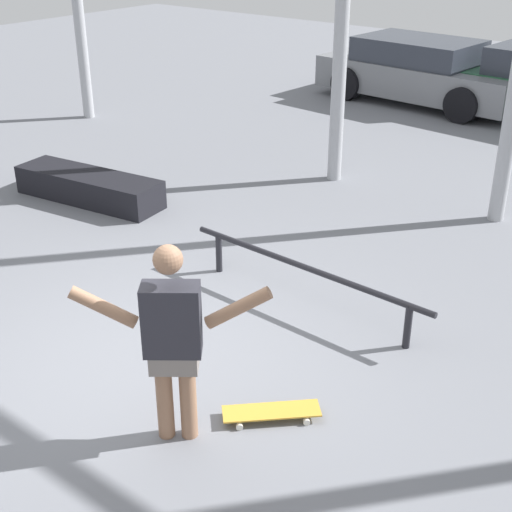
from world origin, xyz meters
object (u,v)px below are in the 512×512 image
(skateboarder, at_px, (173,337))
(grind_box, at_px, (89,187))
(skateboard, at_px, (271,412))
(grind_rail, at_px, (305,273))
(parked_car_grey, at_px, (422,72))

(skateboarder, xyz_separation_m, grind_box, (-4.28, 2.76, -0.69))
(skateboard, xyz_separation_m, grind_rail, (-0.80, 1.61, 0.31))
(skateboarder, bearing_deg, parked_car_grey, 69.31)
(skateboard, bearing_deg, grind_rail, 72.08)
(skateboard, height_order, grind_rail, grind_rail)
(parked_car_grey, bearing_deg, skateboarder, -68.67)
(skateboard, xyz_separation_m, grind_box, (-4.73, 2.16, 0.13))
(grind_rail, bearing_deg, skateboarder, -80.79)
(grind_box, bearing_deg, skateboard, -24.58)
(grind_box, xyz_separation_m, grind_rail, (3.93, -0.55, 0.18))
(skateboarder, relative_size, parked_car_grey, 0.37)
(grind_box, relative_size, grind_rail, 0.76)
(grind_rail, bearing_deg, skateboard, -63.57)
(grind_box, distance_m, parked_car_grey, 7.76)
(parked_car_grey, bearing_deg, skateboard, -65.41)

